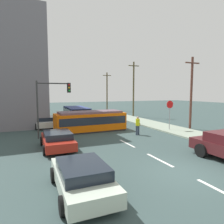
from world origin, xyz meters
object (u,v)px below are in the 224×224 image
Objects in this scene: pedestrian_crossing at (138,125)px; streetcar_tram at (90,121)px; parked_sedan_mid at (57,140)px; traffic_light_mast at (51,98)px; stop_sign at (170,109)px; parked_sedan_far at (45,122)px; parked_sedan_furthest at (37,115)px; parked_sedan_near at (82,176)px; utility_pole_far at (107,91)px; utility_pole_near at (191,92)px; city_bus at (76,113)px; utility_pole_mid at (134,88)px.

streetcar_tram is at bearing 134.70° from pedestrian_crossing.
parked_sedan_mid is 4.52m from traffic_light_mast.
parked_sedan_far is at bearing 148.42° from stop_sign.
stop_sign reaches higher than parked_sedan_furthest.
parked_sedan_near is 1.47× the size of stop_sign.
traffic_light_mast reaches higher than streetcar_tram.
parked_sedan_far is 13.35m from stop_sign.
utility_pole_near is at bearing -89.50° from utility_pole_far.
pedestrian_crossing is (3.40, -3.43, -0.08)m from streetcar_tram.
traffic_light_mast is (-4.18, -9.11, 2.30)m from city_bus.
stop_sign reaches higher than parked_sedan_near.
stop_sign is 23.31m from utility_pole_far.
city_bus reaches higher than parked_sedan_near.
utility_pole_mid reaches higher than parked_sedan_mid.
utility_pole_mid is at bearing -8.71° from parked_sedan_furthest.
utility_pole_mid is (14.22, -2.18, 3.82)m from parked_sedan_furthest.
pedestrian_crossing is 10.46m from parked_sedan_far.
utility_pole_near is at bearing 3.74° from pedestrian_crossing.
city_bus is at bearing 105.35° from pedestrian_crossing.
parked_sedan_far is 6.12m from traffic_light_mast.
utility_pole_near is (14.51, -13.86, 3.27)m from parked_sedan_furthest.
stop_sign is 12.12m from utility_pole_mid.
utility_pole_mid is (6.31, 12.12, 3.50)m from pedestrian_crossing.
streetcar_tram is at bearing -115.95° from utility_pole_far.
utility_pole_far is (13.60, 21.62, 0.77)m from traffic_light_mast.
parked_sedan_near is at bearing -131.66° from pedestrian_crossing.
traffic_light_mast is at bearing 165.06° from pedestrian_crossing.
utility_pole_mid is at bearing 56.19° from parked_sedan_near.
utility_pole_far is at bearing 89.60° from utility_pole_mid.
parked_sedan_furthest is (-0.62, 15.97, 0.00)m from parked_sedan_mid.
stop_sign is at bearing 37.67° from parked_sedan_near.
parked_sedan_mid is at bearing -87.77° from parked_sedan_furthest.
pedestrian_crossing is 0.35× the size of traffic_light_mast.
utility_pole_far is (9.79, 20.11, 3.11)m from streetcar_tram.
utility_pole_near reaches higher than parked_sedan_furthest.
pedestrian_crossing is at bearing -105.19° from utility_pole_far.
utility_pole_near is 0.94× the size of utility_pole_far.
pedestrian_crossing is at bearing -45.01° from parked_sedan_far.
parked_sedan_near is 24.73m from utility_pole_mid.
streetcar_tram reaches higher than city_bus.
parked_sedan_far is at bearing 153.53° from utility_pole_near.
traffic_light_mast reaches higher than parked_sedan_far.
parked_sedan_mid is at bearing -169.25° from stop_sign.
pedestrian_crossing reaches higher than parked_sedan_furthest.
parked_sedan_near is 10.48m from traffic_light_mast.
utility_pole_near reaches higher than parked_sedan_near.
city_bus is at bearing -173.37° from utility_pole_mid.
streetcar_tram is at bearing -44.77° from parked_sedan_far.
traffic_light_mast is at bearing 88.71° from parked_sedan_mid.
streetcar_tram is 0.81× the size of utility_pole_mid.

